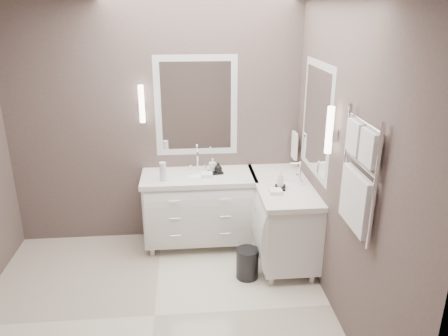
{
  "coord_description": "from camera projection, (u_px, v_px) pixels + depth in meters",
  "views": [
    {
      "loc": [
        0.33,
        -3.21,
        2.57
      ],
      "look_at": [
        0.68,
        0.7,
        1.11
      ],
      "focal_mm": 35.0,
      "sensor_mm": 36.0,
      "label": 1
    }
  ],
  "objects": [
    {
      "name": "soap_bottle_b",
      "position": [
        218.0,
        167.0,
        4.74
      ],
      "size": [
        0.11,
        0.11,
        0.11
      ],
      "primitive_type": "imported",
      "rotation": [
        0.0,
        0.0,
        -0.32
      ],
      "color": "black",
      "rests_on": "amenity_tray_back"
    },
    {
      "name": "sconce_right",
      "position": [
        329.0,
        131.0,
        3.64
      ],
      "size": [
        0.06,
        0.06,
        0.4
      ],
      "color": "white",
      "rests_on": "wall_right"
    },
    {
      "name": "wall_back",
      "position": [
        156.0,
        125.0,
        4.8
      ],
      "size": [
        3.2,
        0.01,
        2.7
      ],
      "primitive_type": "cube",
      "color": "#574845",
      "rests_on": "floor"
    },
    {
      "name": "amenity_tray_back",
      "position": [
        215.0,
        172.0,
        4.79
      ],
      "size": [
        0.18,
        0.14,
        0.02
      ],
      "primitive_type": "cube",
      "rotation": [
        0.0,
        0.0,
        0.16
      ],
      "color": "black",
      "rests_on": "vanity_back"
    },
    {
      "name": "wall_front",
      "position": [
        119.0,
        291.0,
        1.99
      ],
      "size": [
        3.2,
        0.01,
        2.7
      ],
      "primitive_type": "cube",
      "color": "#574845",
      "rests_on": "floor"
    },
    {
      "name": "towel_bar_corner",
      "position": [
        295.0,
        145.0,
        4.88
      ],
      "size": [
        0.03,
        0.22,
        0.3
      ],
      "color": "white",
      "rests_on": "wall_right"
    },
    {
      "name": "mirror_back",
      "position": [
        196.0,
        106.0,
        4.75
      ],
      "size": [
        0.9,
        0.02,
        1.1
      ],
      "color": "white",
      "rests_on": "wall_back"
    },
    {
      "name": "towel_ladder",
      "position": [
        358.0,
        181.0,
        3.14
      ],
      "size": [
        0.06,
        0.58,
        0.9
      ],
      "color": "white",
      "rests_on": "wall_right"
    },
    {
      "name": "amenity_tray_right",
      "position": [
        280.0,
        187.0,
        4.39
      ],
      "size": [
        0.13,
        0.16,
        0.02
      ],
      "primitive_type": "cube",
      "rotation": [
        0.0,
        0.0,
        -0.22
      ],
      "color": "black",
      "rests_on": "vanity_right"
    },
    {
      "name": "water_bottle",
      "position": [
        163.0,
        172.0,
        4.56
      ],
      "size": [
        0.08,
        0.08,
        0.2
      ],
      "primitive_type": "cylinder",
      "rotation": [
        0.0,
        0.0,
        -0.11
      ],
      "color": "silver",
      "rests_on": "vanity_back"
    },
    {
      "name": "vanity_right",
      "position": [
        282.0,
        215.0,
        4.65
      ],
      "size": [
        0.59,
        1.24,
        0.97
      ],
      "color": "white",
      "rests_on": "floor"
    },
    {
      "name": "vanity_back",
      "position": [
        199.0,
        205.0,
        4.88
      ],
      "size": [
        1.24,
        0.59,
        0.97
      ],
      "color": "white",
      "rests_on": "floor"
    },
    {
      "name": "sconce_back",
      "position": [
        142.0,
        105.0,
        4.63
      ],
      "size": [
        0.06,
        0.06,
        0.4
      ],
      "color": "white",
      "rests_on": "wall_back"
    },
    {
      "name": "waste_bin",
      "position": [
        247.0,
        263.0,
        4.37
      ],
      "size": [
        0.24,
        0.24,
        0.31
      ],
      "primitive_type": "cylinder",
      "rotation": [
        0.0,
        0.0,
        0.07
      ],
      "color": "black",
      "rests_on": "floor"
    },
    {
      "name": "wall_right",
      "position": [
        345.0,
        167.0,
        3.53
      ],
      "size": [
        0.01,
        3.0,
        2.7
      ],
      "primitive_type": "cube",
      "color": "#574845",
      "rests_on": "floor"
    },
    {
      "name": "floor",
      "position": [
        155.0,
        316.0,
        3.86
      ],
      "size": [
        3.2,
        3.0,
        0.01
      ],
      "primitive_type": "cube",
      "color": "white",
      "rests_on": "ground"
    },
    {
      "name": "mirror_right",
      "position": [
        316.0,
        119.0,
        4.21
      ],
      "size": [
        0.02,
        0.9,
        1.1
      ],
      "color": "white",
      "rests_on": "wall_right"
    },
    {
      "name": "soap_bottle_a",
      "position": [
        212.0,
        165.0,
        4.78
      ],
      "size": [
        0.08,
        0.08,
        0.14
      ],
      "primitive_type": "imported",
      "rotation": [
        0.0,
        0.0,
        0.3
      ],
      "color": "white",
      "rests_on": "amenity_tray_back"
    },
    {
      "name": "soap_bottle_c",
      "position": [
        281.0,
        178.0,
        4.35
      ],
      "size": [
        0.08,
        0.08,
        0.18
      ],
      "primitive_type": "imported",
      "rotation": [
        0.0,
        0.0,
        0.27
      ],
      "color": "white",
      "rests_on": "amenity_tray_right"
    }
  ]
}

